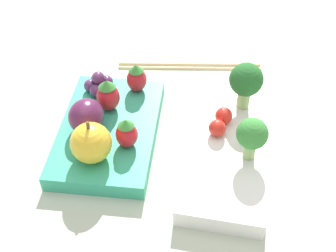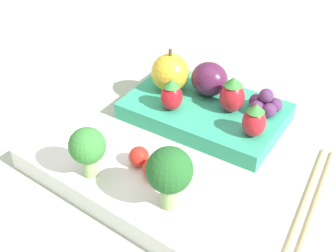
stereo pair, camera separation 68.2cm
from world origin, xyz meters
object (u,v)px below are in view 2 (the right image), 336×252
at_px(cherry_tomato_1, 139,157).
at_px(strawberry_2, 254,120).
at_px(bento_box_fruit, 205,111).
at_px(cherry_tomato_0, 153,168).
at_px(bento_box_savoury, 124,179).
at_px(strawberry_1, 172,95).
at_px(chopsticks_pair, 306,214).
at_px(plum, 209,79).
at_px(broccoli_floret_1, 87,147).
at_px(broccoli_floret_0, 169,172).
at_px(apple, 170,73).
at_px(grape_cluster, 265,103).
at_px(strawberry_0, 232,95).

distance_m(cherry_tomato_1, strawberry_2, 0.13).
xyz_separation_m(bento_box_fruit, cherry_tomato_0, (-0.04, 0.14, 0.02)).
distance_m(bento_box_savoury, strawberry_1, 0.12).
height_order(strawberry_2, chopsticks_pair, strawberry_2).
relative_size(cherry_tomato_1, plum, 0.46).
xyz_separation_m(broccoli_floret_1, plum, (0.00, -0.19, -0.02)).
height_order(broccoli_floret_0, chopsticks_pair, broccoli_floret_0).
relative_size(apple, chopsticks_pair, 0.27).
height_order(bento_box_fruit, plum, plum).
bearing_deg(apple, bento_box_savoury, 113.64).
height_order(apple, grape_cluster, apple).
distance_m(strawberry_0, chopsticks_pair, 0.16).
bearing_deg(plum, apple, 28.72).
bearing_deg(broccoli_floret_0, cherry_tomato_0, -27.28).
distance_m(bento_box_fruit, strawberry_1, 0.05).
bearing_deg(strawberry_0, cherry_tomato_0, 93.50).
bearing_deg(strawberry_1, strawberry_2, -168.86).
height_order(broccoli_floret_1, cherry_tomato_1, broccoli_floret_1).
bearing_deg(broccoli_floret_0, bento_box_savoury, -4.41).
bearing_deg(broccoli_floret_0, broccoli_floret_1, 12.79).
bearing_deg(apple, bento_box_fruit, -178.34).
distance_m(bento_box_savoury, apple, 0.16).
bearing_deg(apple, broccoli_floret_1, 104.61).
height_order(bento_box_savoury, chopsticks_pair, bento_box_savoury).
bearing_deg(broccoli_floret_0, strawberry_1, -50.40).
bearing_deg(apple, chopsticks_pair, 164.27).
bearing_deg(apple, grape_cluster, -162.81).
bearing_deg(strawberry_0, broccoli_floret_0, 105.33).
relative_size(bento_box_fruit, cherry_tomato_1, 9.64).
relative_size(strawberry_2, chopsticks_pair, 0.19).
bearing_deg(strawberry_2, chopsticks_pair, 151.67).
height_order(broccoli_floret_1, strawberry_2, broccoli_floret_1).
xyz_separation_m(cherry_tomato_0, apple, (0.09, -0.13, 0.01)).
distance_m(apple, chopsticks_pair, 0.23).
distance_m(strawberry_2, plum, 0.09).
bearing_deg(plum, cherry_tomato_0, 107.85).
relative_size(broccoli_floret_1, grape_cluster, 1.37).
distance_m(bento_box_savoury, strawberry_2, 0.15).
bearing_deg(plum, broccoli_floret_1, 90.65).
height_order(strawberry_1, plum, plum).
xyz_separation_m(broccoli_floret_1, apple, (0.04, -0.17, -0.01)).
bearing_deg(broccoli_floret_1, broccoli_floret_0, -167.21).
bearing_deg(strawberry_0, cherry_tomato_1, 84.38).
distance_m(bento_box_savoury, plum, 0.17).
distance_m(bento_box_fruit, plum, 0.04).
distance_m(broccoli_floret_0, apple, 0.20).
bearing_deg(chopsticks_pair, apple, -15.73).
relative_size(broccoli_floret_0, grape_cluster, 1.60).
relative_size(bento_box_savoury, bento_box_fruit, 1.16).
xyz_separation_m(strawberry_0, strawberry_1, (0.06, 0.04, -0.00)).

